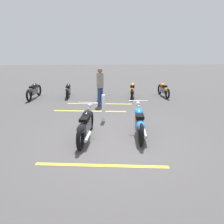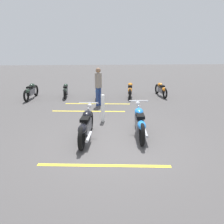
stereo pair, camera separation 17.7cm
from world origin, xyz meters
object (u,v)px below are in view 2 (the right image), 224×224
Objects in this scene: motorcycle_row_right at (66,90)px; motorcycle_row_far_right at (31,91)px; motorcycle_row_left at (130,90)px; bystander_near_row at (98,85)px; motorcycle_row_far_left at (161,89)px; bollard_post at (103,108)px; motorcycle_dark_foreground at (86,125)px; motorcycle_row_center at (98,91)px; motorcycle_bright_foreground at (140,122)px.

motorcycle_row_far_right is at bearing 100.08° from motorcycle_row_right.
motorcycle_row_left is 5.37m from motorcycle_row_far_right.
motorcycle_row_left is 1.14× the size of bystander_near_row.
motorcycle_row_far_right reaches higher than motorcycle_row_right.
motorcycle_row_far_left is 1.92× the size of bollard_post.
motorcycle_dark_foreground is 1.89m from bollard_post.
motorcycle_row_center is 4.02m from bollard_post.
motorcycle_row_right is (6.28, 1.36, -0.07)m from motorcycle_dark_foreground.
motorcycle_dark_foreground is at bearing 179.04° from motorcycle_row_center.
motorcycle_dark_foreground reaches higher than motorcycle_row_center.
bystander_near_row is (-1.68, -3.60, 0.56)m from motorcycle_row_far_right.
motorcycle_dark_foreground is at bearing -147.04° from motorcycle_row_far_right.
motorcycle_row_left is 2.02× the size of bollard_post.
motorcycle_bright_foreground is 2.20× the size of bollard_post.
bystander_near_row is (4.21, -0.44, 0.54)m from motorcycle_dark_foreground.
bollard_post reaches higher than motorcycle_row_far_left.
motorcycle_row_right is at bearing 84.75° from motorcycle_row_far_left.
motorcycle_row_right is at bearing 93.64° from motorcycle_row_left.
motorcycle_bright_foreground reaches higher than motorcycle_row_left.
motorcycle_row_left is 1.04× the size of motorcycle_row_center.
bystander_near_row is at bearing 21.73° from motorcycle_bright_foreground.
motorcycle_row_far_left is 7.17m from motorcycle_row_far_right.
motorcycle_dark_foreground is 4.27m from bystander_near_row.
motorcycle_dark_foreground is 1.04× the size of motorcycle_row_far_right.
motorcycle_row_left reaches higher than motorcycle_row_far_left.
motorcycle_bright_foreground reaches higher than motorcycle_row_right.
motorcycle_dark_foreground is at bearing 168.68° from motorcycle_row_left.
motorcycle_dark_foreground is at bearing -169.96° from motorcycle_row_right.
motorcycle_dark_foreground is at bearing -47.14° from bystander_near_row.
bystander_near_row reaches higher than motorcycle_row_far_right.
motorcycle_bright_foreground is 4.24m from bystander_near_row.
motorcycle_dark_foreground is 6.34m from motorcycle_row_left.
motorcycle_row_left is 2.54m from bystander_near_row.
motorcycle_row_right is 1.06× the size of bystander_near_row.
motorcycle_row_left is 4.45m from bollard_post.
motorcycle_dark_foreground is 1.17× the size of motorcycle_row_right.
motorcycle_row_far_left is 1.09× the size of bystander_near_row.
motorcycle_row_far_left is at bearing -82.29° from motorcycle_row_center.
bollard_post is (-4.02, -0.14, 0.11)m from motorcycle_row_center.
motorcycle_row_far_left is 4.09m from bystander_near_row.
bystander_near_row is at bearing 114.54° from motorcycle_row_far_left.
motorcycle_bright_foreground is at bearing -164.42° from motorcycle_row_center.
motorcycle_row_far_right is (5.70, 4.82, -0.02)m from motorcycle_bright_foreground.
bystander_near_row is at bearing -176.19° from motorcycle_row_center.
motorcycle_bright_foreground is 1.09× the size of motorcycle_row_left.
bystander_near_row is at bearing 1.71° from motorcycle_dark_foreground.
motorcycle_row_far_right is 2.10× the size of bollard_post.
motorcycle_row_left is at bearing -84.70° from motorcycle_row_far_right.
motorcycle_bright_foreground is at bearing -135.05° from motorcycle_row_far_right.
motorcycle_dark_foreground is at bearing 143.31° from motorcycle_row_far_left.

